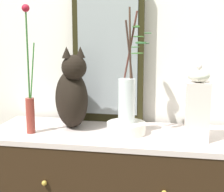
{
  "coord_description": "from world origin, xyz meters",
  "views": [
    {
      "loc": [
        0.3,
        -1.59,
        1.32
      ],
      "look_at": [
        0.0,
        0.0,
        1.02
      ],
      "focal_mm": 54.79,
      "sensor_mm": 36.0,
      "label": 1
    }
  ],
  "objects_px": {
    "mirror_leaning": "(108,54)",
    "vase_slim_green": "(30,98)",
    "jar_lidded_porcelain": "(197,106)",
    "bowl_porcelain": "(126,128)",
    "cat_sitting": "(72,95)",
    "vase_glass_clear": "(128,93)"
  },
  "relations": [
    {
      "from": "mirror_leaning",
      "to": "vase_glass_clear",
      "type": "height_order",
      "value": "mirror_leaning"
    },
    {
      "from": "vase_slim_green",
      "to": "jar_lidded_porcelain",
      "type": "relative_size",
      "value": 1.76
    },
    {
      "from": "cat_sitting",
      "to": "bowl_porcelain",
      "type": "height_order",
      "value": "cat_sitting"
    },
    {
      "from": "cat_sitting",
      "to": "vase_glass_clear",
      "type": "xyz_separation_m",
      "value": [
        0.29,
        -0.06,
        0.03
      ]
    },
    {
      "from": "vase_glass_clear",
      "to": "jar_lidded_porcelain",
      "type": "xyz_separation_m",
      "value": [
        0.32,
        -0.04,
        -0.04
      ]
    },
    {
      "from": "cat_sitting",
      "to": "vase_glass_clear",
      "type": "height_order",
      "value": "vase_glass_clear"
    },
    {
      "from": "cat_sitting",
      "to": "vase_glass_clear",
      "type": "distance_m",
      "value": 0.3
    },
    {
      "from": "cat_sitting",
      "to": "vase_slim_green",
      "type": "xyz_separation_m",
      "value": [
        -0.17,
        -0.14,
        0.0
      ]
    },
    {
      "from": "mirror_leaning",
      "to": "bowl_porcelain",
      "type": "distance_m",
      "value": 0.42
    },
    {
      "from": "vase_slim_green",
      "to": "bowl_porcelain",
      "type": "xyz_separation_m",
      "value": [
        0.46,
        0.07,
        -0.14
      ]
    },
    {
      "from": "mirror_leaning",
      "to": "jar_lidded_porcelain",
      "type": "relative_size",
      "value": 2.13
    },
    {
      "from": "bowl_porcelain",
      "to": "jar_lidded_porcelain",
      "type": "relative_size",
      "value": 0.54
    },
    {
      "from": "mirror_leaning",
      "to": "vase_slim_green",
      "type": "distance_m",
      "value": 0.48
    },
    {
      "from": "cat_sitting",
      "to": "vase_slim_green",
      "type": "relative_size",
      "value": 0.68
    },
    {
      "from": "jar_lidded_porcelain",
      "to": "bowl_porcelain",
      "type": "bearing_deg",
      "value": 173.11
    },
    {
      "from": "vase_glass_clear",
      "to": "jar_lidded_porcelain",
      "type": "relative_size",
      "value": 1.56
    },
    {
      "from": "jar_lidded_porcelain",
      "to": "cat_sitting",
      "type": "bearing_deg",
      "value": 170.49
    },
    {
      "from": "mirror_leaning",
      "to": "vase_glass_clear",
      "type": "bearing_deg",
      "value": -57.24
    },
    {
      "from": "cat_sitting",
      "to": "bowl_porcelain",
      "type": "distance_m",
      "value": 0.33
    },
    {
      "from": "mirror_leaning",
      "to": "vase_slim_green",
      "type": "relative_size",
      "value": 1.21
    },
    {
      "from": "mirror_leaning",
      "to": "bowl_porcelain",
      "type": "xyz_separation_m",
      "value": [
        0.13,
        -0.22,
        -0.34
      ]
    },
    {
      "from": "vase_slim_green",
      "to": "mirror_leaning",
      "type": "bearing_deg",
      "value": 41.5
    }
  ]
}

